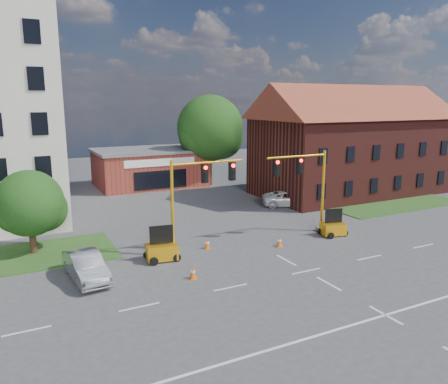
{
  "coord_description": "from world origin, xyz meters",
  "views": [
    {
      "loc": [
        -15.2,
        -19.26,
        9.77
      ],
      "look_at": [
        -0.32,
        10.0,
        2.91
      ],
      "focal_mm": 35.0,
      "sensor_mm": 36.0,
      "label": 1
    }
  ],
  "objects_px": {
    "signal_mast_west": "(196,194)",
    "trailer_west": "(162,250)",
    "pickup_white": "(290,199)",
    "trailer_east": "(333,228)",
    "signal_mast_east": "(306,183)"
  },
  "relations": [
    {
      "from": "pickup_white",
      "to": "trailer_west",
      "type": "bearing_deg",
      "value": 142.74
    },
    {
      "from": "signal_mast_east",
      "to": "pickup_white",
      "type": "distance_m",
      "value": 9.47
    },
    {
      "from": "trailer_west",
      "to": "trailer_east",
      "type": "bearing_deg",
      "value": 5.06
    },
    {
      "from": "signal_mast_west",
      "to": "trailer_east",
      "type": "bearing_deg",
      "value": -6.95
    },
    {
      "from": "signal_mast_west",
      "to": "pickup_white",
      "type": "bearing_deg",
      "value": 31.05
    },
    {
      "from": "signal_mast_west",
      "to": "signal_mast_east",
      "type": "xyz_separation_m",
      "value": [
        8.71,
        0.0,
        0.0
      ]
    },
    {
      "from": "signal_mast_west",
      "to": "trailer_west",
      "type": "height_order",
      "value": "signal_mast_west"
    },
    {
      "from": "trailer_west",
      "to": "trailer_east",
      "type": "distance_m",
      "value": 13.02
    },
    {
      "from": "trailer_west",
      "to": "pickup_white",
      "type": "bearing_deg",
      "value": 36.66
    },
    {
      "from": "signal_mast_west",
      "to": "pickup_white",
      "type": "distance_m",
      "value": 15.5
    },
    {
      "from": "signal_mast_west",
      "to": "trailer_west",
      "type": "bearing_deg",
      "value": -170.21
    },
    {
      "from": "signal_mast_west",
      "to": "trailer_east",
      "type": "height_order",
      "value": "signal_mast_west"
    },
    {
      "from": "signal_mast_west",
      "to": "trailer_west",
      "type": "distance_m",
      "value": 4.17
    },
    {
      "from": "trailer_east",
      "to": "pickup_white",
      "type": "height_order",
      "value": "trailer_east"
    },
    {
      "from": "signal_mast_east",
      "to": "pickup_white",
      "type": "bearing_deg",
      "value": 61.32
    }
  ]
}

